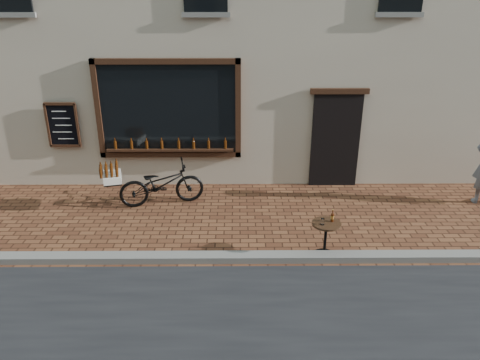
{
  "coord_description": "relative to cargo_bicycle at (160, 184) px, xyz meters",
  "views": [
    {
      "loc": [
        -0.37,
        -6.76,
        4.55
      ],
      "look_at": [
        -0.31,
        1.2,
        1.1
      ],
      "focal_mm": 35.0,
      "sensor_mm": 36.0,
      "label": 1
    }
  ],
  "objects": [
    {
      "name": "cargo_bicycle",
      "position": [
        0.0,
        0.0,
        0.0
      ],
      "size": [
        2.17,
        1.06,
        1.02
      ],
      "rotation": [
        0.0,
        0.0,
        1.81
      ],
      "color": "black",
      "rests_on": "ground"
    },
    {
      "name": "kerb",
      "position": [
        2.03,
        -2.24,
        -0.43
      ],
      "size": [
        90.0,
        0.25,
        0.12
      ],
      "primitive_type": "cube",
      "color": "slate",
      "rests_on": "ground"
    },
    {
      "name": "ground",
      "position": [
        2.03,
        -2.44,
        -0.49
      ],
      "size": [
        90.0,
        90.0,
        0.0
      ],
      "primitive_type": "plane",
      "color": "#502A1A",
      "rests_on": "ground"
    },
    {
      "name": "bistro_table",
      "position": [
        3.21,
        -2.09,
        -0.02
      ],
      "size": [
        0.51,
        0.51,
        0.88
      ],
      "color": "black",
      "rests_on": "ground"
    }
  ]
}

